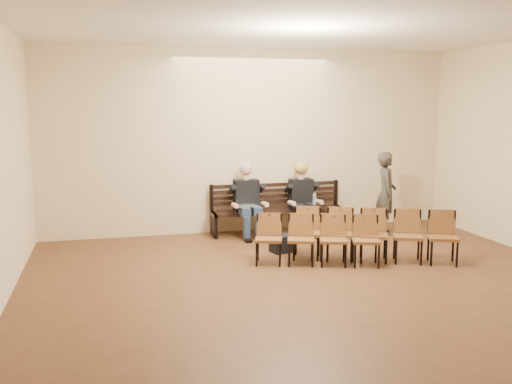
# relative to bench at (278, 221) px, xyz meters

# --- Properties ---
(ground) EXTENTS (10.00, 10.00, 0.00)m
(ground) POSITION_rel_bench_xyz_m (-0.43, -4.65, -0.23)
(ground) COLOR brown
(ground) RESTS_ON ground
(room_walls) EXTENTS (8.02, 10.01, 3.51)m
(room_walls) POSITION_rel_bench_xyz_m (-0.43, -3.86, 2.31)
(room_walls) COLOR beige
(room_walls) RESTS_ON ground
(bench) EXTENTS (2.60, 0.90, 0.45)m
(bench) POSITION_rel_bench_xyz_m (0.00, 0.00, 0.00)
(bench) COLOR black
(bench) RESTS_ON ground
(seated_man) EXTENTS (0.57, 0.78, 1.36)m
(seated_man) POSITION_rel_bench_xyz_m (-0.64, -0.12, 0.46)
(seated_man) COLOR black
(seated_man) RESTS_ON ground
(seated_woman) EXTENTS (0.55, 0.76, 1.27)m
(seated_woman) POSITION_rel_bench_xyz_m (0.44, -0.12, 0.41)
(seated_woman) COLOR black
(seated_woman) RESTS_ON ground
(laptop) EXTENTS (0.36, 0.29, 0.26)m
(laptop) POSITION_rel_bench_xyz_m (-0.69, -0.26, 0.36)
(laptop) COLOR silver
(laptop) RESTS_ON bench
(water_bottle) EXTENTS (0.07, 0.07, 0.22)m
(water_bottle) POSITION_rel_bench_xyz_m (0.59, -0.37, 0.33)
(water_bottle) COLOR silver
(water_bottle) RESTS_ON bench
(bag) EXTENTS (0.44, 0.35, 0.29)m
(bag) POSITION_rel_bench_xyz_m (-0.36, -1.42, -0.08)
(bag) COLOR black
(bag) RESTS_ON ground
(passerby) EXTENTS (0.64, 0.77, 1.80)m
(passerby) POSITION_rel_bench_xyz_m (1.95, -0.60, 0.68)
(passerby) COLOR #37332D
(passerby) RESTS_ON ground
(chair_row_front) EXTENTS (2.50, 1.42, 0.83)m
(chair_row_front) POSITION_rel_bench_xyz_m (0.86, -2.31, 0.19)
(chair_row_front) COLOR brown
(chair_row_front) RESTS_ON ground
(chair_row_back) EXTENTS (1.93, 1.01, 0.78)m
(chair_row_back) POSITION_rel_bench_xyz_m (-0.08, -2.28, 0.16)
(chair_row_back) COLOR brown
(chair_row_back) RESTS_ON ground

